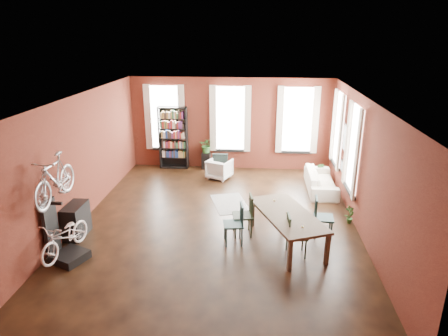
# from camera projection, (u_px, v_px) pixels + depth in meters

# --- Properties ---
(room) EXTENTS (9.00, 9.04, 3.22)m
(room) POSITION_uv_depth(u_px,v_px,m) (229.00, 137.00, 10.06)
(room) COLOR black
(room) RESTS_ON ground
(dining_table) EXTENTS (1.81, 2.47, 0.77)m
(dining_table) POSITION_uv_depth(u_px,v_px,m) (287.00, 228.00, 9.15)
(dining_table) COLOR brown
(dining_table) RESTS_ON ground
(dining_chair_a) EXTENTS (0.52, 0.52, 0.96)m
(dining_chair_a) POSITION_uv_depth(u_px,v_px,m) (233.00, 224.00, 9.14)
(dining_chair_a) COLOR #1B3B3C
(dining_chair_a) RESTS_ON ground
(dining_chair_b) EXTENTS (0.54, 0.54, 1.01)m
(dining_chair_b) POSITION_uv_depth(u_px,v_px,m) (243.00, 215.00, 9.53)
(dining_chair_b) COLOR #1F2D1A
(dining_chair_b) RESTS_ON ground
(dining_chair_c) EXTENTS (0.47, 0.47, 0.95)m
(dining_chair_c) POSITION_uv_depth(u_px,v_px,m) (297.00, 235.00, 8.66)
(dining_chair_c) COLOR black
(dining_chair_c) RESTS_ON ground
(dining_chair_d) EXTENTS (0.48, 0.48, 0.98)m
(dining_chair_d) POSITION_uv_depth(u_px,v_px,m) (324.00, 218.00, 9.44)
(dining_chair_d) COLOR #163131
(dining_chair_d) RESTS_ON ground
(bookshelf) EXTENTS (1.00, 0.32, 2.20)m
(bookshelf) POSITION_uv_depth(u_px,v_px,m) (173.00, 138.00, 14.06)
(bookshelf) COLOR black
(bookshelf) RESTS_ON ground
(white_armchair) EXTENTS (0.90, 0.88, 0.72)m
(white_armchair) POSITION_uv_depth(u_px,v_px,m) (219.00, 168.00, 13.25)
(white_armchair) COLOR silver
(white_armchair) RESTS_ON ground
(cream_sofa) EXTENTS (0.61, 2.08, 0.81)m
(cream_sofa) POSITION_uv_depth(u_px,v_px,m) (321.00, 177.00, 12.27)
(cream_sofa) COLOR beige
(cream_sofa) RESTS_ON ground
(striped_rug) EXTENTS (1.29, 1.64, 0.01)m
(striped_rug) POSITION_uv_depth(u_px,v_px,m) (230.00, 203.00, 11.40)
(striped_rug) COLOR black
(striped_rug) RESTS_ON ground
(bike_trainer) EXTENTS (0.82, 0.82, 0.18)m
(bike_trainer) POSITION_uv_depth(u_px,v_px,m) (70.00, 257.00, 8.56)
(bike_trainer) COLOR black
(bike_trainer) RESTS_ON ground
(bike_wall_rack) EXTENTS (0.16, 0.60, 1.30)m
(bike_wall_rack) POSITION_uv_depth(u_px,v_px,m) (51.00, 229.00, 8.58)
(bike_wall_rack) COLOR black
(bike_wall_rack) RESTS_ON ground
(console_table) EXTENTS (0.40, 0.80, 0.80)m
(console_table) POSITION_uv_depth(u_px,v_px,m) (76.00, 220.00, 9.50)
(console_table) COLOR black
(console_table) RESTS_ON ground
(plant_stand) EXTENTS (0.31, 0.31, 0.58)m
(plant_stand) POSITION_uv_depth(u_px,v_px,m) (206.00, 161.00, 14.23)
(plant_stand) COLOR black
(plant_stand) RESTS_ON ground
(plant_by_sofa) EXTENTS (0.48, 0.63, 0.25)m
(plant_by_sofa) POSITION_uv_depth(u_px,v_px,m) (319.00, 175.00, 13.25)
(plant_by_sofa) COLOR #275723
(plant_by_sofa) RESTS_ON ground
(plant_small) EXTENTS (0.46, 0.54, 0.17)m
(plant_small) POSITION_uv_depth(u_px,v_px,m) (349.00, 220.00, 10.21)
(plant_small) COLOR #2A5F26
(plant_small) RESTS_ON ground
(bicycle_floor) EXTENTS (0.66, 0.88, 1.51)m
(bicycle_floor) POSITION_uv_depth(u_px,v_px,m) (63.00, 221.00, 8.28)
(bicycle_floor) COLOR silver
(bicycle_floor) RESTS_ON bike_trainer
(bicycle_hung) EXTENTS (0.47, 1.00, 1.66)m
(bicycle_hung) POSITION_uv_depth(u_px,v_px,m) (52.00, 164.00, 8.08)
(bicycle_hung) COLOR #A5A8AD
(bicycle_hung) RESTS_ON bike_wall_rack
(plant_on_stand) EXTENTS (0.54, 0.59, 0.43)m
(plant_on_stand) POSITION_uv_depth(u_px,v_px,m) (207.00, 147.00, 14.07)
(plant_on_stand) COLOR #2E6227
(plant_on_stand) RESTS_ON plant_stand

